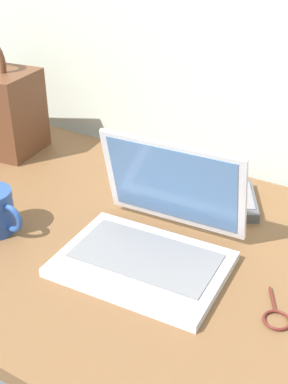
% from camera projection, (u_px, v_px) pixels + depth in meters
% --- Properties ---
extents(desk, '(1.60, 0.76, 0.03)m').
position_uv_depth(desk, '(129.00, 244.00, 1.04)').
color(desk, brown).
rests_on(desk, ground).
extents(laptop, '(0.32, 0.29, 0.21)m').
position_uv_depth(laptop, '(153.00, 236.00, 0.96)').
color(laptop, silver).
rests_on(laptop, desk).
extents(remote_control_far, '(0.11, 0.16, 0.02)m').
position_uv_depth(remote_control_far, '(245.00, 200.00, 1.14)').
color(remote_control_far, '#4C4C51').
rests_on(remote_control_far, desk).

